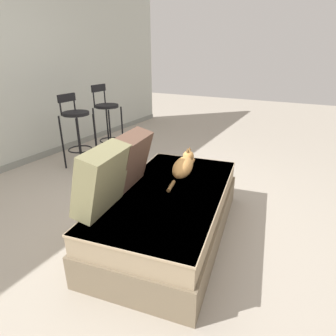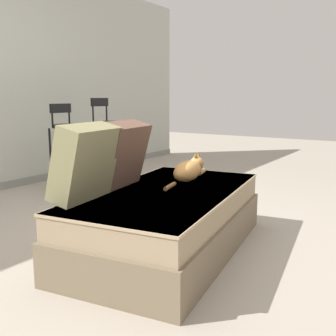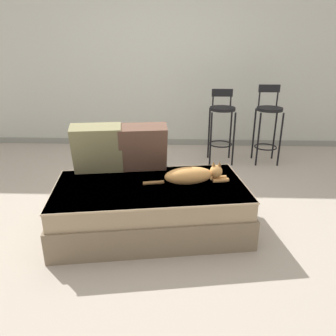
% 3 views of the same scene
% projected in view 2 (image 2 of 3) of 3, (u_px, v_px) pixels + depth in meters
% --- Properties ---
extents(ground_plane, '(16.00, 16.00, 0.00)m').
position_uv_depth(ground_plane, '(124.00, 239.00, 2.96)').
color(ground_plane, '#A89E8E').
rests_on(ground_plane, ground).
extents(couch, '(1.76, 1.12, 0.43)m').
position_uv_depth(couch, '(168.00, 220.00, 2.70)').
color(couch, '#766750').
rests_on(couch, ground).
extents(throw_pillow_corner, '(0.48, 0.33, 0.47)m').
position_uv_depth(throw_pillow_corner, '(85.00, 162.00, 2.36)').
color(throw_pillow_corner, '#847F56').
rests_on(throw_pillow_corner, couch).
extents(throw_pillow_middle, '(0.47, 0.33, 0.46)m').
position_uv_depth(throw_pillow_middle, '(121.00, 154.00, 2.73)').
color(throw_pillow_middle, brown).
rests_on(throw_pillow_middle, couch).
extents(cat, '(0.74, 0.26, 0.19)m').
position_uv_depth(cat, '(189.00, 170.00, 2.98)').
color(cat, tan).
rests_on(cat, couch).
extents(bar_stool_near_window, '(0.34, 0.34, 0.98)m').
position_uv_depth(bar_stool_near_window, '(69.00, 140.00, 4.29)').
color(bar_stool_near_window, black).
rests_on(bar_stool_near_window, ground).
extents(bar_stool_by_doorway, '(0.34, 0.34, 1.04)m').
position_uv_depth(bar_stool_by_doorway, '(108.00, 135.00, 4.80)').
color(bar_stool_by_doorway, black).
rests_on(bar_stool_by_doorway, ground).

